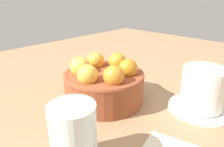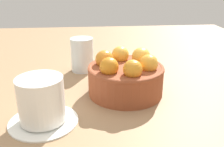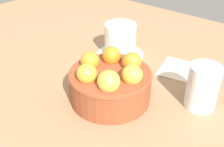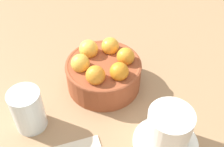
# 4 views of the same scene
# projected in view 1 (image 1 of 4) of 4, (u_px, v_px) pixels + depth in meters

# --- Properties ---
(ground_plane) EXTENTS (1.53, 1.15, 0.05)m
(ground_plane) POSITION_uv_depth(u_px,v_px,m) (105.00, 110.00, 0.47)
(ground_plane) COLOR #997551
(terracotta_bowl) EXTENTS (0.17, 0.17, 0.10)m
(terracotta_bowl) POSITION_uv_depth(u_px,v_px,m) (104.00, 82.00, 0.44)
(terracotta_bowl) COLOR brown
(terracotta_bowl) RESTS_ON ground_plane
(coffee_cup) EXTENTS (0.13, 0.13, 0.09)m
(coffee_cup) POSITION_uv_depth(u_px,v_px,m) (203.00, 91.00, 0.41)
(coffee_cup) COLOR white
(coffee_cup) RESTS_ON ground_plane
(water_glass) EXTENTS (0.06, 0.06, 0.09)m
(water_glass) POSITION_uv_depth(u_px,v_px,m) (74.00, 136.00, 0.27)
(water_glass) COLOR silver
(water_glass) RESTS_ON ground_plane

